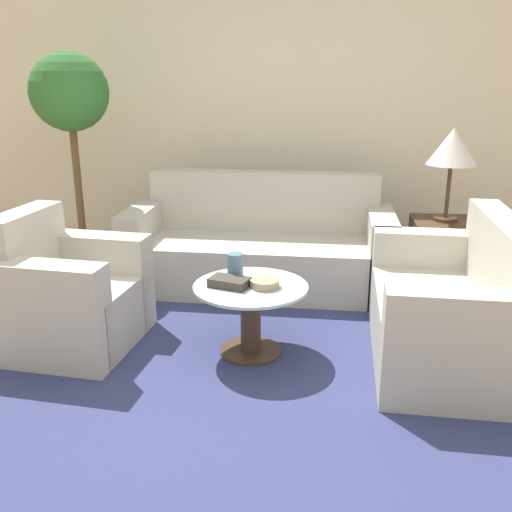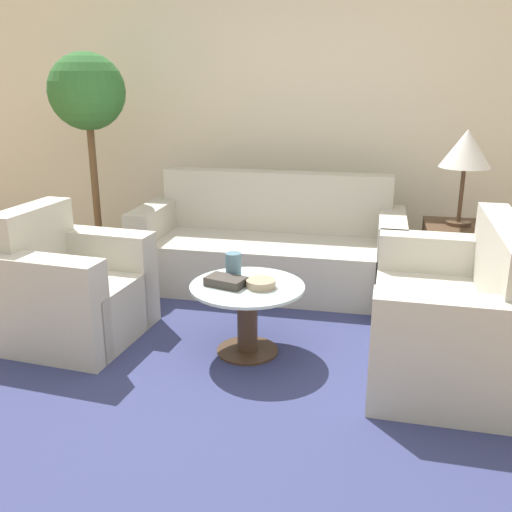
{
  "view_description": "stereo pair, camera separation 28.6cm",
  "coord_description": "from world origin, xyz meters",
  "px_view_note": "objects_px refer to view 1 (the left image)",
  "views": [
    {
      "loc": [
        0.42,
        -2.47,
        1.64
      ],
      "look_at": [
        -0.02,
        0.95,
        0.55
      ],
      "focal_mm": 40.0,
      "sensor_mm": 36.0,
      "label": 1
    },
    {
      "loc": [
        0.71,
        -2.42,
        1.64
      ],
      "look_at": [
        -0.02,
        0.95,
        0.55
      ],
      "focal_mm": 40.0,
      "sensor_mm": 36.0,
      "label": 2
    }
  ],
  "objects_px": {
    "table_lamp": "(452,149)",
    "vase": "(235,267)",
    "armchair": "(65,300)",
    "loveseat": "(454,314)",
    "bowl": "(265,283)",
    "coffee_table": "(251,310)",
    "book_stack": "(229,282)",
    "potted_plant": "(71,112)",
    "sofa_main": "(260,250)"
  },
  "relations": [
    {
      "from": "coffee_table",
      "to": "vase",
      "type": "relative_size",
      "value": 4.18
    },
    {
      "from": "loveseat",
      "to": "coffee_table",
      "type": "distance_m",
      "value": 1.21
    },
    {
      "from": "vase",
      "to": "book_stack",
      "type": "bearing_deg",
      "value": -96.22
    },
    {
      "from": "coffee_table",
      "to": "book_stack",
      "type": "xyz_separation_m",
      "value": [
        -0.12,
        -0.04,
        0.18
      ]
    },
    {
      "from": "loveseat",
      "to": "bowl",
      "type": "bearing_deg",
      "value": -83.39
    },
    {
      "from": "table_lamp",
      "to": "armchair",
      "type": "bearing_deg",
      "value": -154.72
    },
    {
      "from": "armchair",
      "to": "coffee_table",
      "type": "distance_m",
      "value": 1.18
    },
    {
      "from": "bowl",
      "to": "potted_plant",
      "type": "bearing_deg",
      "value": 143.01
    },
    {
      "from": "bowl",
      "to": "book_stack",
      "type": "height_order",
      "value": "book_stack"
    },
    {
      "from": "potted_plant",
      "to": "book_stack",
      "type": "height_order",
      "value": "potted_plant"
    },
    {
      "from": "armchair",
      "to": "potted_plant",
      "type": "distance_m",
      "value": 1.72
    },
    {
      "from": "table_lamp",
      "to": "sofa_main",
      "type": "bearing_deg",
      "value": 177.57
    },
    {
      "from": "bowl",
      "to": "book_stack",
      "type": "relative_size",
      "value": 0.67
    },
    {
      "from": "sofa_main",
      "to": "vase",
      "type": "height_order",
      "value": "sofa_main"
    },
    {
      "from": "potted_plant",
      "to": "loveseat",
      "type": "bearing_deg",
      "value": -22.57
    },
    {
      "from": "sofa_main",
      "to": "potted_plant",
      "type": "bearing_deg",
      "value": 178.82
    },
    {
      "from": "loveseat",
      "to": "book_stack",
      "type": "bearing_deg",
      "value": -83.61
    },
    {
      "from": "coffee_table",
      "to": "armchair",
      "type": "bearing_deg",
      "value": -179.35
    },
    {
      "from": "sofa_main",
      "to": "loveseat",
      "type": "distance_m",
      "value": 1.73
    },
    {
      "from": "book_stack",
      "to": "table_lamp",
      "type": "bearing_deg",
      "value": 55.78
    },
    {
      "from": "coffee_table",
      "to": "vase",
      "type": "bearing_deg",
      "value": 139.37
    },
    {
      "from": "loveseat",
      "to": "potted_plant",
      "type": "relative_size",
      "value": 0.74
    },
    {
      "from": "loveseat",
      "to": "bowl",
      "type": "distance_m",
      "value": 1.14
    },
    {
      "from": "coffee_table",
      "to": "potted_plant",
      "type": "distance_m",
      "value": 2.31
    },
    {
      "from": "loveseat",
      "to": "table_lamp",
      "type": "height_order",
      "value": "table_lamp"
    },
    {
      "from": "table_lamp",
      "to": "vase",
      "type": "xyz_separation_m",
      "value": [
        -1.43,
        -1.07,
        -0.61
      ]
    },
    {
      "from": "sofa_main",
      "to": "book_stack",
      "type": "height_order",
      "value": "sofa_main"
    },
    {
      "from": "armchair",
      "to": "potted_plant",
      "type": "relative_size",
      "value": 0.48
    },
    {
      "from": "sofa_main",
      "to": "table_lamp",
      "type": "distance_m",
      "value": 1.65
    },
    {
      "from": "book_stack",
      "to": "vase",
      "type": "bearing_deg",
      "value": 99.78
    },
    {
      "from": "loveseat",
      "to": "table_lamp",
      "type": "relative_size",
      "value": 1.97
    },
    {
      "from": "book_stack",
      "to": "coffee_table",
      "type": "bearing_deg",
      "value": 32.1
    },
    {
      "from": "sofa_main",
      "to": "book_stack",
      "type": "distance_m",
      "value": 1.28
    },
    {
      "from": "bowl",
      "to": "book_stack",
      "type": "distance_m",
      "value": 0.21
    },
    {
      "from": "loveseat",
      "to": "book_stack",
      "type": "relative_size",
      "value": 5.22
    },
    {
      "from": "coffee_table",
      "to": "vase",
      "type": "distance_m",
      "value": 0.28
    },
    {
      "from": "armchair",
      "to": "bowl",
      "type": "distance_m",
      "value": 1.28
    },
    {
      "from": "table_lamp",
      "to": "loveseat",
      "type": "bearing_deg",
      "value": -95.89
    },
    {
      "from": "loveseat",
      "to": "vase",
      "type": "relative_size",
      "value": 8.19
    },
    {
      "from": "table_lamp",
      "to": "potted_plant",
      "type": "relative_size",
      "value": 0.38
    },
    {
      "from": "table_lamp",
      "to": "potted_plant",
      "type": "distance_m",
      "value": 2.94
    },
    {
      "from": "sofa_main",
      "to": "vase",
      "type": "relative_size",
      "value": 12.61
    },
    {
      "from": "loveseat",
      "to": "bowl",
      "type": "relative_size",
      "value": 7.77
    },
    {
      "from": "loveseat",
      "to": "table_lamp",
      "type": "xyz_separation_m",
      "value": [
        0.11,
        1.08,
        0.84
      ]
    },
    {
      "from": "sofa_main",
      "to": "potted_plant",
      "type": "xyz_separation_m",
      "value": [
        -1.52,
        0.03,
        1.07
      ]
    },
    {
      "from": "sofa_main",
      "to": "armchair",
      "type": "relative_size",
      "value": 2.36
    },
    {
      "from": "armchair",
      "to": "bowl",
      "type": "height_order",
      "value": "armchair"
    },
    {
      "from": "table_lamp",
      "to": "vase",
      "type": "relative_size",
      "value": 4.15
    },
    {
      "from": "loveseat",
      "to": "potted_plant",
      "type": "distance_m",
      "value": 3.24
    },
    {
      "from": "table_lamp",
      "to": "bowl",
      "type": "distance_m",
      "value": 1.84
    }
  ]
}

